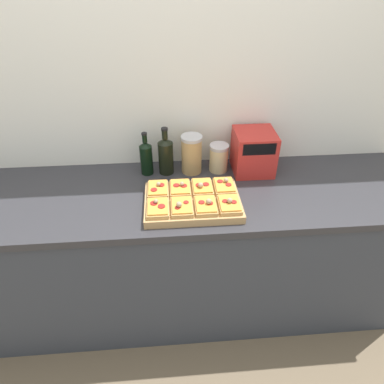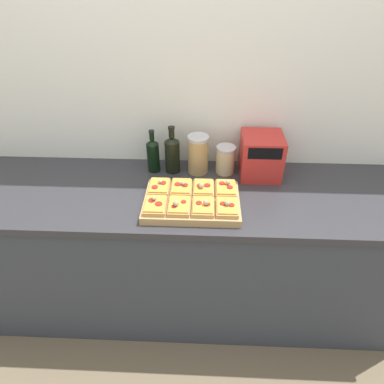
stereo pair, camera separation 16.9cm
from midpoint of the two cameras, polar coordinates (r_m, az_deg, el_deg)
name	(u,v)px [view 2 (the right image)]	position (r m, az deg, el deg)	size (l,w,h in m)	color
ground_plane	(179,343)	(2.26, 0.13, -23.96)	(12.00, 12.00, 0.00)	brown
wall_back	(183,103)	(1.95, 1.03, 14.59)	(6.00, 0.06, 2.50)	silver
kitchen_counter	(181,252)	(2.09, 0.51, -10.04)	(2.63, 0.67, 0.90)	#333842
cutting_board	(192,202)	(1.69, 2.82, -1.81)	(0.47, 0.32, 0.04)	tan
pizza_slice_back_left	(159,187)	(1.74, -2.72, 0.78)	(0.10, 0.14, 0.05)	tan
pizza_slice_back_midleft	(181,187)	(1.73, 1.00, 0.70)	(0.10, 0.14, 0.05)	tan
pizza_slice_back_midright	(203,188)	(1.73, 4.71, 0.60)	(0.10, 0.14, 0.05)	tan
pizza_slice_back_right	(226,188)	(1.75, 8.44, 0.52)	(0.10, 0.14, 0.05)	tan
pizza_slice_front_left	(155,205)	(1.62, -3.17, -2.31)	(0.10, 0.14, 0.05)	tan
pizza_slice_front_midleft	(179,206)	(1.61, 0.81, -2.43)	(0.10, 0.14, 0.06)	tan
pizza_slice_front_midright	(203,206)	(1.61, 4.88, -2.52)	(0.10, 0.14, 0.05)	tan
pizza_slice_front_right	(227,207)	(1.62, 8.84, -2.61)	(0.10, 0.14, 0.05)	tan
olive_oil_bottle	(153,155)	(1.93, -4.00, 6.16)	(0.07, 0.07, 0.25)	black
wine_bottle	(172,153)	(1.91, -0.77, 6.36)	(0.08, 0.08, 0.27)	black
grain_jar_tall	(198,154)	(1.91, 3.56, 6.22)	(0.12, 0.12, 0.22)	tan
grain_jar_short	(225,160)	(1.94, 8.10, 5.29)	(0.11, 0.11, 0.16)	beige
toaster_oven	(261,156)	(1.94, 13.92, 5.82)	(0.24, 0.22, 0.24)	red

